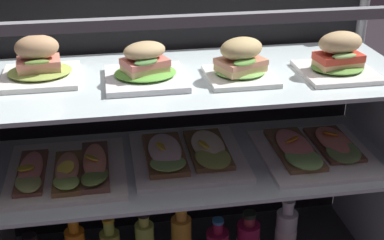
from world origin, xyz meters
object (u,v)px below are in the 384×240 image
object	(u,v)px
plated_roll_sandwich_left_of_center	(241,63)
open_sandwich_tray_near_right_corner	(67,171)
plated_roll_sandwich_near_right_corner	(145,69)
plated_roll_sandwich_near_left_corner	(338,59)
open_sandwich_tray_mid_right	(315,150)
open_sandwich_tray_mid_left	(187,154)
juice_bottle_back_center	(286,234)
plated_roll_sandwich_right_of_center	(39,64)

from	to	relation	value
plated_roll_sandwich_left_of_center	open_sandwich_tray_near_right_corner	size ratio (longest dim) A/B	0.54
plated_roll_sandwich_near_right_corner	plated_roll_sandwich_near_left_corner	bearing A→B (deg)	-3.96
plated_roll_sandwich_near_right_corner	open_sandwich_tray_mid_right	xyz separation A→B (m)	(0.49, -0.00, -0.28)
open_sandwich_tray_near_right_corner	open_sandwich_tray_mid_left	bearing A→B (deg)	6.18
open_sandwich_tray_mid_left	open_sandwich_tray_mid_right	distance (m)	0.38
plated_roll_sandwich_left_of_center	juice_bottle_back_center	xyz separation A→B (m)	(0.18, 0.02, -0.60)
plated_roll_sandwich_left_of_center	plated_roll_sandwich_near_left_corner	bearing A→B (deg)	-2.73
juice_bottle_back_center	open_sandwich_tray_mid_right	bearing A→B (deg)	-2.19
plated_roll_sandwich_near_right_corner	plated_roll_sandwich_near_left_corner	xyz separation A→B (m)	(0.51, -0.04, 0.01)
plated_roll_sandwich_near_left_corner	open_sandwich_tray_near_right_corner	distance (m)	0.80
plated_roll_sandwich_near_right_corner	juice_bottle_back_center	xyz separation A→B (m)	(0.43, 0.00, -0.59)
plated_roll_sandwich_near_right_corner	plated_roll_sandwich_right_of_center	bearing A→B (deg)	167.28
plated_roll_sandwich_right_of_center	plated_roll_sandwich_left_of_center	size ratio (longest dim) A/B	1.12
open_sandwich_tray_mid_right	juice_bottle_back_center	xyz separation A→B (m)	(-0.06, 0.00, -0.30)
plated_roll_sandwich_left_of_center	open_sandwich_tray_near_right_corner	world-z (taller)	plated_roll_sandwich_left_of_center
open_sandwich_tray_near_right_corner	plated_roll_sandwich_near_right_corner	bearing A→B (deg)	0.70
juice_bottle_back_center	plated_roll_sandwich_right_of_center	bearing A→B (deg)	175.00
plated_roll_sandwich_right_of_center	plated_roll_sandwich_near_left_corner	size ratio (longest dim) A/B	1.01
plated_roll_sandwich_right_of_center	open_sandwich_tray_mid_right	bearing A→B (deg)	-4.76
plated_roll_sandwich_right_of_center	plated_roll_sandwich_left_of_center	bearing A→B (deg)	-9.20
plated_roll_sandwich_near_right_corner	open_sandwich_tray_near_right_corner	world-z (taller)	plated_roll_sandwich_near_right_corner
plated_roll_sandwich_near_left_corner	open_sandwich_tray_mid_right	bearing A→B (deg)	124.83
plated_roll_sandwich_right_of_center	open_sandwich_tray_mid_right	size ratio (longest dim) A/B	0.60
plated_roll_sandwich_near_left_corner	open_sandwich_tray_mid_right	size ratio (longest dim) A/B	0.60
plated_roll_sandwich_left_of_center	open_sandwich_tray_mid_right	world-z (taller)	plated_roll_sandwich_left_of_center
open_sandwich_tray_mid_right	juice_bottle_back_center	size ratio (longest dim) A/B	1.46
plated_roll_sandwich_near_right_corner	open_sandwich_tray_near_right_corner	bearing A→B (deg)	-179.30
plated_roll_sandwich_right_of_center	open_sandwich_tray_mid_left	bearing A→B (deg)	-4.04
plated_roll_sandwich_left_of_center	plated_roll_sandwich_near_left_corner	distance (m)	0.27
plated_roll_sandwich_near_right_corner	open_sandwich_tray_mid_right	world-z (taller)	plated_roll_sandwich_near_right_corner
plated_roll_sandwich_right_of_center	open_sandwich_tray_near_right_corner	bearing A→B (deg)	-54.47
plated_roll_sandwich_left_of_center	plated_roll_sandwich_near_right_corner	bearing A→B (deg)	174.72
plated_roll_sandwich_right_of_center	plated_roll_sandwich_near_left_corner	world-z (taller)	same
open_sandwich_tray_near_right_corner	open_sandwich_tray_mid_right	distance (m)	0.72
open_sandwich_tray_mid_right	open_sandwich_tray_near_right_corner	bearing A→B (deg)	-179.95
plated_roll_sandwich_right_of_center	plated_roll_sandwich_left_of_center	world-z (taller)	plated_roll_sandwich_right_of_center
plated_roll_sandwich_near_left_corner	plated_roll_sandwich_left_of_center	bearing A→B (deg)	177.27
open_sandwich_tray_mid_left	plated_roll_sandwich_near_left_corner	bearing A→B (deg)	-9.90
plated_roll_sandwich_left_of_center	open_sandwich_tray_mid_left	distance (m)	0.33
plated_roll_sandwich_near_right_corner	juice_bottle_back_center	size ratio (longest dim) A/B	0.92
open_sandwich_tray_mid_left	juice_bottle_back_center	distance (m)	0.44
plated_roll_sandwich_left_of_center	open_sandwich_tray_mid_left	xyz separation A→B (m)	(-0.13, 0.06, -0.29)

